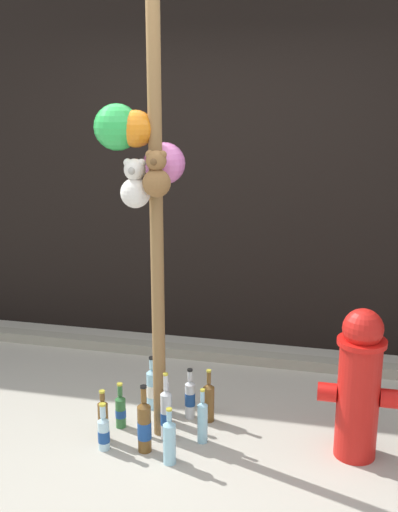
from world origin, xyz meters
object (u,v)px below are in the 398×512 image
Objects in this scene: bottle_3 at (203,421)px; bottle_10 at (190,398)px; bottle_2 at (163,399)px; bottle_6 at (166,414)px; bottle_0 at (209,401)px; bottle_8 at (103,432)px; bottle_4 at (144,426)px; bottle_1 at (153,388)px; bottle_9 at (103,419)px; bottle_5 at (121,410)px; memorial_post at (145,124)px; bottle_7 at (169,441)px; fire_hydrant at (359,383)px.

bottle_10 is (-0.14, 0.26, -0.00)m from bottle_3.
bottle_2 is 0.22m from bottle_6.
bottle_0 is 0.70m from bottle_8.
bottle_10 is at bearing 69.26° from bottle_4.
bottle_1 is at bearing 141.37° from bottle_3.
bottle_10 is (0.40, 0.47, 0.03)m from bottle_8.
bottle_5 is at bearing 73.23° from bottle_9.
bottle_5 is 0.45m from bottle_10.
bottle_2 is 0.17m from bottle_10.
bottle_1 is 0.47m from bottle_9.
memorial_post is at bearing 96.58° from bottle_4.
bottle_10 is at bearing 26.20° from bottle_2.
bottle_3 is 0.83× the size of bottle_4.
bottle_8 is (-0.13, -0.54, -0.04)m from bottle_1.
bottle_7 is at bearing -117.18° from bottle_3.
bottle_3 is at bearing -175.70° from fire_hydrant.
bottle_9 is at bearing 162.17° from bottle_7.
bottle_0 is 1.04× the size of bottle_10.
bottle_5 is (-0.20, 0.01, -1.74)m from memorial_post.
memorial_post reaches higher than fire_hydrant.
bottle_5 is (-0.23, 0.22, -0.05)m from bottle_4.
bottle_2 is (-0.28, -0.06, 0.01)m from bottle_0.
memorial_post is at bearing -178.72° from fire_hydrant.
bottle_8 is (-0.54, -0.21, -0.03)m from bottle_3.
bottle_10 is (0.16, 0.43, -0.02)m from bottle_4.
bottle_10 is at bearing 174.42° from bottle_0.
bottle_8 is at bearing -121.79° from bottle_2.
fire_hydrant is at bearing -5.88° from bottle_2.
bottle_5 is 0.87× the size of bottle_7.
memorial_post is 3.42× the size of fire_hydrant.
bottle_6 is (-1.10, -0.09, -0.28)m from fire_hydrant.
bottle_4 is 1.42× the size of bottle_8.
bottle_3 reaches higher than bottle_9.
bottle_2 is (0.11, -0.14, 0.01)m from bottle_1.
bottle_0 is at bearing 55.62° from bottle_4.
bottle_2 is (-1.18, 0.12, -0.30)m from fire_hydrant.
bottle_3 reaches higher than bottle_5.
bottle_0 is at bearing 41.27° from bottle_8.
bottle_2 is at bearing 110.79° from bottle_6.
bottle_7 is (0.28, -0.58, -0.00)m from bottle_1.
fire_hydrant reaches higher than bottle_0.
bottle_1 is at bearing 169.07° from bottle_0.
bottle_0 is 0.25m from bottle_3.
bottle_5 is 0.51m from bottle_7.
bottle_1 is 0.18m from bottle_2.
fire_hydrant is 2.45× the size of bottle_1.
bottle_9 is (-0.25, -0.15, -1.72)m from memorial_post.
bottle_1 is 1.24× the size of bottle_8.
bottle_10 is (0.44, 0.38, -0.00)m from bottle_9.
memorial_post is 1.74m from bottle_1.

